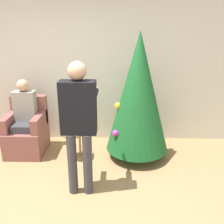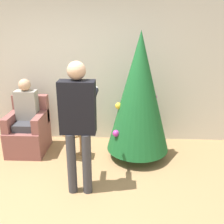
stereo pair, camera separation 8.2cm
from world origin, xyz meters
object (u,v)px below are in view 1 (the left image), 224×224
christmas_tree (138,93)px  armchair (27,133)px  person_seated (24,114)px  side_stool (73,137)px  person_standing (79,117)px

christmas_tree → armchair: size_ratio=2.17×
person_seated → side_stool: bearing=-13.9°
christmas_tree → side_stool: (-1.05, -0.09, -0.73)m
christmas_tree → person_seated: bearing=176.6°
person_seated → person_standing: person_standing is taller
person_standing → person_seated: bearing=135.4°
person_standing → side_stool: 1.12m
christmas_tree → side_stool: christmas_tree is taller
christmas_tree → armchair: 2.03m
armchair → person_standing: bearing=-45.2°
person_standing → side_stool: size_ratio=3.78×
christmas_tree → armchair: (-1.88, 0.13, -0.75)m
armchair → side_stool: (0.83, -0.23, 0.03)m
christmas_tree → person_seated: (-1.88, 0.11, -0.40)m
person_seated → side_stool: (0.83, -0.20, -0.32)m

